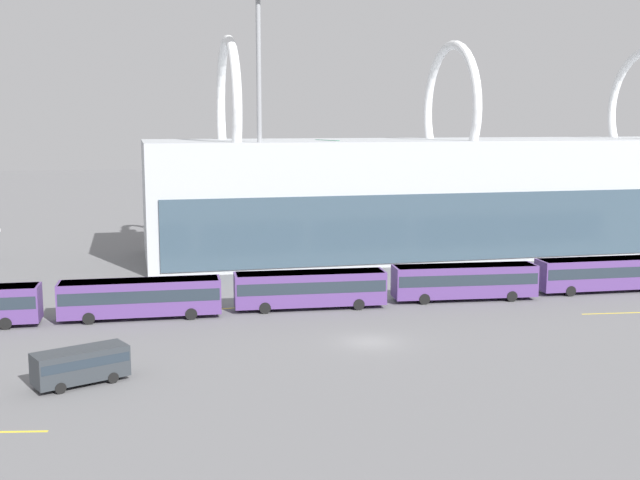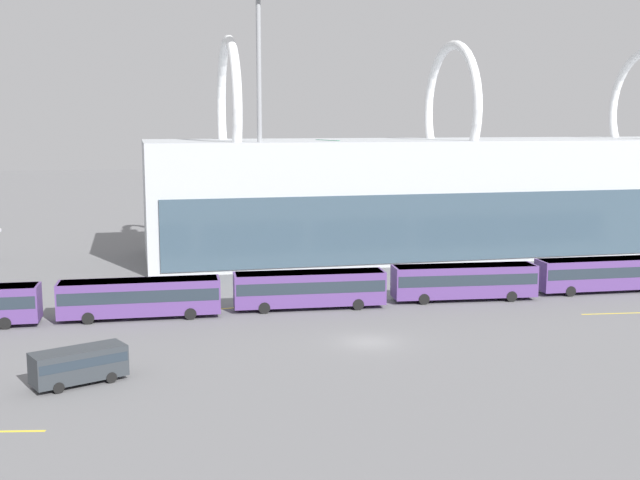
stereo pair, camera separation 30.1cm
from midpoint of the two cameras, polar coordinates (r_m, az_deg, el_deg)
The scene contains 11 objects.
ground_plane at distance 60.80m, azimuth 3.61°, elevation -7.25°, with size 440.00×440.00×0.00m, color slate.
airliner_at_gate_far at distance 109.09m, azimuth -2.66°, elevation 2.50°, with size 35.24×37.87×14.16m.
airliner_parked_remote at distance 128.55m, azimuth 21.33°, elevation 2.93°, with size 28.15×31.03×13.62m.
shuttle_bus_1 at distance 68.94m, azimuth -12.57°, elevation -3.90°, with size 13.43×3.36×3.27m.
shuttle_bus_2 at distance 70.75m, azimuth -0.63°, elevation -3.37°, with size 13.48×3.68×3.27m.
shuttle_bus_3 at distance 75.21m, azimuth 10.32°, elevation -2.79°, with size 13.52×3.99×3.27m.
shuttle_bus_4 at distance 82.28m, azimuth 19.65°, elevation -2.18°, with size 13.42×3.32×3.27m.
service_van_foreground at distance 53.27m, azimuth -16.61°, elevation -8.40°, with size 6.16×4.24×2.26m.
floodlight_mast at distance 87.32m, azimuth -4.24°, elevation 9.51°, with size 2.10×2.10×29.71m.
lane_stripe_0 at distance 72.22m, azimuth -4.53°, elevation -4.71°, with size 6.22×0.25×0.01m, color yellow.
lane_stripe_2 at distance 74.68m, azimuth 21.51°, elevation -4.85°, with size 9.40×0.25×0.01m, color yellow.
Camera 2 is at (-16.83, -56.03, 16.55)m, focal length 45.00 mm.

